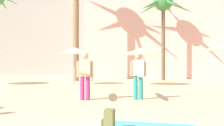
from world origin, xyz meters
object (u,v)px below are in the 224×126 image
object	(u,v)px
palm_tree_right	(163,7)
person_far_left	(138,74)
cafe_umbrella_1	(141,51)
cafe_umbrella_4	(75,51)
backpack	(109,120)
person_far_right	(86,74)

from	to	relation	value
palm_tree_right	person_far_left	bearing A→B (deg)	-96.72
cafe_umbrella_1	cafe_umbrella_4	distance (m)	4.12
cafe_umbrella_1	backpack	xyz separation A→B (m)	(-0.32, -12.61, -1.84)
palm_tree_right	backpack	xyz separation A→B (m)	(-1.90, -18.27, -5.55)
cafe_umbrella_1	person_far_left	size ratio (longest dim) A/B	0.93
cafe_umbrella_4	palm_tree_right	bearing A→B (deg)	44.73
cafe_umbrella_1	person_far_right	distance (m)	7.88
cafe_umbrella_4	person_far_right	distance (m)	8.01
cafe_umbrella_4	person_far_left	world-z (taller)	cafe_umbrella_4
palm_tree_right	person_far_right	distance (m)	14.49
person_far_right	palm_tree_right	bearing A→B (deg)	159.38
person_far_left	cafe_umbrella_1	bearing A→B (deg)	164.76
cafe_umbrella_1	backpack	size ratio (longest dim) A/B	6.35
cafe_umbrella_1	cafe_umbrella_4	world-z (taller)	cafe_umbrella_4
cafe_umbrella_4	backpack	size ratio (longest dim) A/B	5.52
palm_tree_right	cafe_umbrella_1	xyz separation A→B (m)	(-1.58, -5.65, -3.71)
person_far_left	palm_tree_right	bearing A→B (deg)	157.51
person_far_left	person_far_right	xyz separation A→B (m)	(-1.90, -0.38, 0.00)
cafe_umbrella_1	backpack	bearing A→B (deg)	-91.47
palm_tree_right	cafe_umbrella_4	distance (m)	8.81
cafe_umbrella_1	person_far_left	world-z (taller)	cafe_umbrella_1
person_far_left	person_far_right	world-z (taller)	person_far_right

